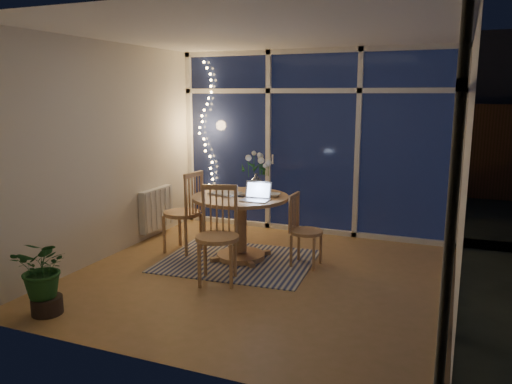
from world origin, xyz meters
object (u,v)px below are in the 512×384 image
flower_vase (256,183)px  potted_plant (44,274)px  chair_right (306,230)px  dining_table (241,228)px  chair_left (182,211)px  chair_front (217,235)px  laptop (255,191)px

flower_vase → potted_plant: flower_vase is taller
chair_right → potted_plant: 2.83m
dining_table → potted_plant: 2.33m
chair_left → flower_vase: chair_left is taller
chair_front → flower_vase: (-0.01, 1.12, 0.37)m
chair_front → potted_plant: bearing=-148.1°
chair_left → chair_right: 1.62m
chair_right → potted_plant: size_ratio=1.14×
flower_vase → dining_table: bearing=-103.5°
chair_right → potted_plant: (-1.82, -2.16, -0.05)m
dining_table → potted_plant: dining_table is taller
laptop → potted_plant: size_ratio=0.41×
dining_table → chair_left: (-0.81, -0.00, 0.13)m
laptop → potted_plant: bearing=-125.7°
dining_table → chair_right: size_ratio=1.34×
chair_right → chair_left: bearing=94.1°
potted_plant → flower_vase: bearing=65.6°
dining_table → laptop: laptop is taller
chair_right → flower_vase: flower_vase is taller
chair_left → chair_right: chair_left is taller
dining_table → chair_front: 0.82m
flower_vase → potted_plant: (-1.09, -2.41, -0.51)m
chair_right → laptop: laptop is taller
chair_left → chair_front: chair_left is taller
chair_left → laptop: chair_left is taller
chair_left → flower_vase: 1.01m
chair_front → laptop: size_ratio=3.36×
chair_left → laptop: size_ratio=3.39×
potted_plant → dining_table: bearing=64.2°
laptop → flower_vase: 0.55m
chair_left → chair_right: size_ratio=1.22×
dining_table → chair_front: chair_front is taller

